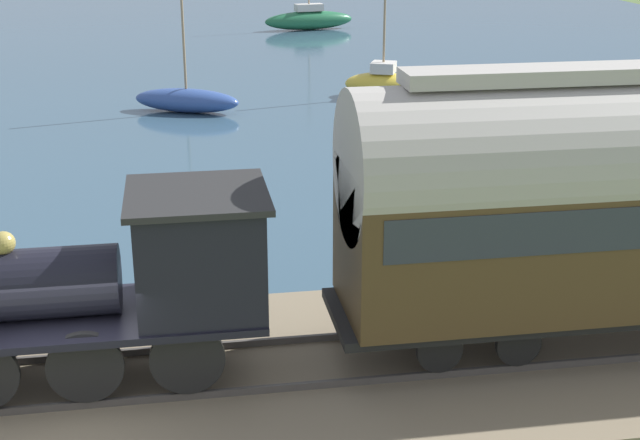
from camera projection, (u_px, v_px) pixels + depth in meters
name	position (u px, v px, depth m)	size (l,w,h in m)	color
ground_plane	(73.00, 425.00, 14.21)	(200.00, 200.00, 0.00)	#516B38
harbor_water	(140.00, 38.00, 54.70)	(80.00, 80.00, 0.01)	#38566B
rail_embankment	(74.00, 398.00, 14.43)	(5.89, 56.00, 0.68)	#84755B
steam_locomotive	(118.00, 274.00, 13.85)	(2.20, 6.14, 3.43)	black
sailboat_yellow	(383.00, 83.00, 37.98)	(2.84, 3.69, 5.20)	gold
sailboat_green	(309.00, 19.00, 58.13)	(2.43, 6.14, 6.26)	#236B42
sailboat_blue	(187.00, 100.00, 35.23)	(2.86, 4.47, 5.29)	#335199
rowboat_off_pier	(574.00, 233.00, 21.88)	(2.57, 2.69, 0.38)	#B7B2A3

